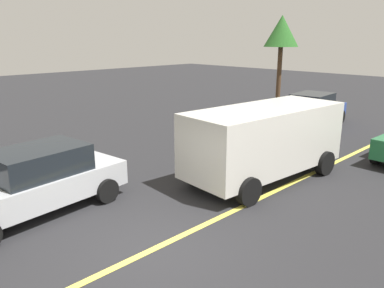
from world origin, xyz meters
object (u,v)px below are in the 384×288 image
Objects in this scene: white_van at (264,139)px; car_silver_behind_van at (34,181)px; tree_left_verge at (282,33)px; car_blue_mid_road at (313,109)px.

car_silver_behind_van is at bearing 156.81° from white_van.
car_silver_behind_van is 15.86m from tree_left_verge.
car_blue_mid_road is (7.79, 2.63, -0.47)m from white_van.
tree_left_verge reaches higher than car_silver_behind_van.
white_van is 1.00× the size of tree_left_verge.
white_van is 1.14× the size of car_silver_behind_van.
car_silver_behind_van is at bearing -179.49° from car_blue_mid_road.
car_blue_mid_road is at bearing 18.67° from white_van.
white_van reaches higher than car_silver_behind_van.
tree_left_verge reaches higher than white_van.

